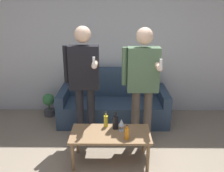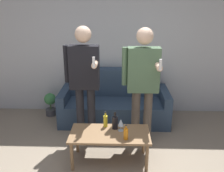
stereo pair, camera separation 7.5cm
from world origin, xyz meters
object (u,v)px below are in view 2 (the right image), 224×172
object	(u,v)px
bottle_orange	(106,121)
person_standing_right	(143,79)
couch	(114,103)
coffee_table	(110,136)
person_standing_left	(84,76)

from	to	relation	value
bottle_orange	person_standing_right	xyz separation A→B (m)	(0.51, 0.31, 0.51)
couch	coffee_table	bearing A→B (deg)	-91.47
bottle_orange	person_standing_left	size ratio (longest dim) A/B	0.13
coffee_table	person_standing_left	bearing A→B (deg)	124.64
bottle_orange	person_standing_left	distance (m)	0.73
person_standing_left	person_standing_right	size ratio (longest dim) A/B	1.01
bottle_orange	person_standing_right	world-z (taller)	person_standing_right
bottle_orange	coffee_table	bearing A→B (deg)	-70.68
couch	person_standing_left	bearing A→B (deg)	-120.24
coffee_table	person_standing_right	bearing A→B (deg)	47.41
person_standing_right	person_standing_left	bearing A→B (deg)	174.52
couch	person_standing_left	size ratio (longest dim) A/B	1.09
couch	coffee_table	xyz separation A→B (m)	(-0.03, -1.31, 0.07)
bottle_orange	person_standing_right	size ratio (longest dim) A/B	0.13
couch	person_standing_right	xyz separation A→B (m)	(0.42, -0.82, 0.72)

